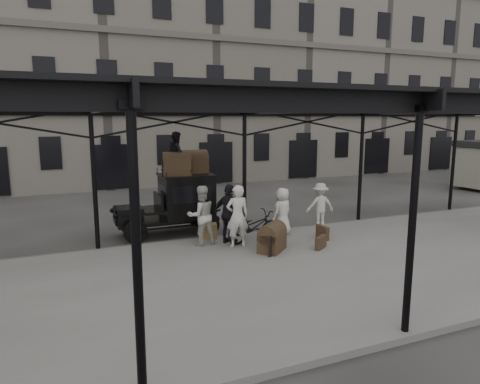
# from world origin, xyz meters

# --- Properties ---
(ground) EXTENTS (120.00, 120.00, 0.00)m
(ground) POSITION_xyz_m (0.00, 0.00, 0.00)
(ground) COLOR #383533
(ground) RESTS_ON ground
(platform) EXTENTS (28.00, 8.00, 0.15)m
(platform) POSITION_xyz_m (0.00, -2.00, 0.07)
(platform) COLOR slate
(platform) RESTS_ON ground
(canopy) EXTENTS (22.50, 9.00, 4.74)m
(canopy) POSITION_xyz_m (0.00, -1.72, 4.60)
(canopy) COLOR black
(canopy) RESTS_ON ground
(building_frontage) EXTENTS (64.00, 8.00, 14.00)m
(building_frontage) POSITION_xyz_m (0.00, 18.00, 7.00)
(building_frontage) COLOR slate
(building_frontage) RESTS_ON ground
(taxi) EXTENTS (3.65, 1.55, 2.18)m
(taxi) POSITION_xyz_m (-2.05, 3.33, 1.20)
(taxi) COLOR black
(taxi) RESTS_ON ground
(porter_left) EXTENTS (0.76, 0.54, 1.98)m
(porter_left) POSITION_xyz_m (-0.88, 0.51, 1.14)
(porter_left) COLOR silver
(porter_left) RESTS_ON platform
(porter_midleft) EXTENTS (0.97, 0.78, 1.93)m
(porter_midleft) POSITION_xyz_m (-1.87, 1.17, 1.11)
(porter_midleft) COLOR beige
(porter_midleft) RESTS_ON platform
(porter_centre) EXTENTS (0.95, 0.79, 1.65)m
(porter_centre) POSITION_xyz_m (1.13, 1.25, 0.97)
(porter_centre) COLOR silver
(porter_centre) RESTS_ON platform
(porter_official) EXTENTS (1.10, 1.18, 1.95)m
(porter_official) POSITION_xyz_m (-0.98, 0.94, 1.13)
(porter_official) COLOR black
(porter_official) RESTS_ON platform
(porter_right) EXTENTS (1.16, 0.80, 1.65)m
(porter_right) POSITION_xyz_m (2.98, 1.72, 0.97)
(porter_right) COLOR silver
(porter_right) RESTS_ON platform
(bicycle) EXTENTS (2.05, 0.98, 1.03)m
(bicycle) POSITION_xyz_m (-0.19, 0.78, 0.67)
(bicycle) COLOR black
(bicycle) RESTS_ON platform
(porter_roof) EXTENTS (0.66, 0.81, 1.54)m
(porter_roof) POSITION_xyz_m (-2.08, 3.23, 2.95)
(porter_roof) COLOR black
(porter_roof) RESTS_ON taxi
(steamer_trunk_roof_near) EXTENTS (1.04, 0.73, 0.70)m
(steamer_trunk_roof_near) POSITION_xyz_m (-2.13, 3.08, 2.53)
(steamer_trunk_roof_near) COLOR #42351F
(steamer_trunk_roof_near) RESTS_ON taxi
(steamer_trunk_roof_far) EXTENTS (1.02, 0.68, 0.71)m
(steamer_trunk_roof_far) POSITION_xyz_m (-1.38, 3.53, 2.54)
(steamer_trunk_roof_far) COLOR #42351F
(steamer_trunk_roof_far) RESTS_ON taxi
(steamer_trunk_platform) EXTENTS (1.15, 1.13, 0.73)m
(steamer_trunk_platform) POSITION_xyz_m (-0.08, -0.32, 0.52)
(steamer_trunk_platform) COLOR #42351F
(steamer_trunk_platform) RESTS_ON platform
(wicker_hamper) EXTENTS (0.70, 0.59, 0.50)m
(wicker_hamper) POSITION_xyz_m (-1.45, 1.78, 0.40)
(wicker_hamper) COLOR olive
(wicker_hamper) RESTS_ON platform
(suitcase_upright) EXTENTS (0.16, 0.60, 0.45)m
(suitcase_upright) POSITION_xyz_m (2.10, 0.21, 0.38)
(suitcase_upright) COLOR #42351F
(suitcase_upright) RESTS_ON platform
(suitcase_flat) EXTENTS (0.58, 0.46, 0.40)m
(suitcase_flat) POSITION_xyz_m (1.43, -0.71, 0.35)
(suitcase_flat) COLOR #42351F
(suitcase_flat) RESTS_ON platform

